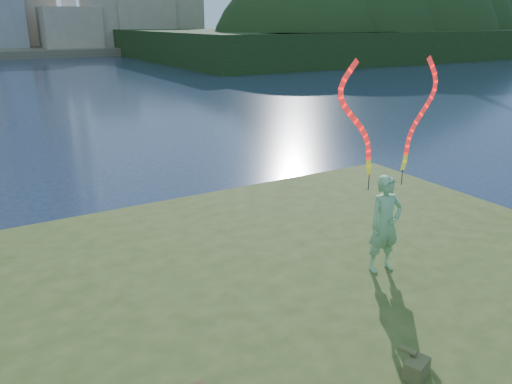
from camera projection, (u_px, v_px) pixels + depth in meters
ground at (195, 348)px, 8.48m from camera, size 320.00×320.00×0.00m
wooded_hill at (374, 53)px, 85.78m from camera, size 78.00×50.00×63.00m
woman_with_ribbons at (386, 200)px, 9.07m from camera, size 2.13×0.51×4.21m
canvas_bag at (416, 367)px, 6.58m from camera, size 0.42×0.47×0.34m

